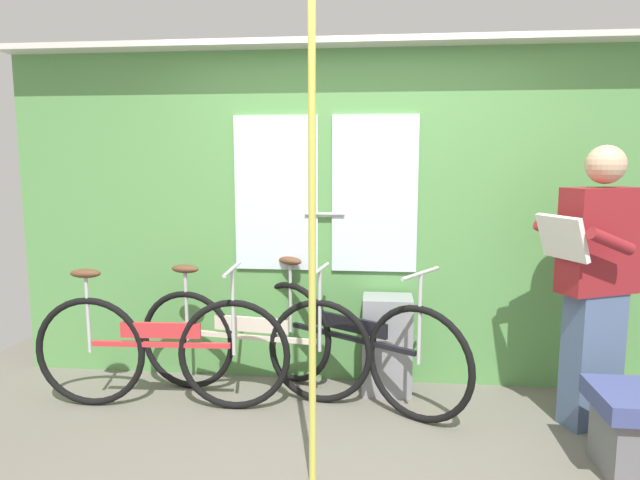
% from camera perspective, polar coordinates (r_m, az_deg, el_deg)
% --- Properties ---
extents(ground_plane, '(5.99, 3.98, 0.04)m').
position_cam_1_polar(ground_plane, '(3.24, 2.22, -22.05)').
color(ground_plane, '#666056').
extents(train_door_wall, '(4.99, 0.28, 2.41)m').
position_cam_1_polar(train_door_wall, '(4.00, 3.34, 3.05)').
color(train_door_wall, '#56934C').
rests_on(train_door_wall, ground_plane).
extents(bicycle_near_door, '(1.53, 0.99, 0.95)m').
position_cam_1_polar(bicycle_near_door, '(3.82, 2.89, -10.46)').
color(bicycle_near_door, black).
rests_on(bicycle_near_door, ground_plane).
extents(bicycle_leaning_behind, '(1.69, 0.44, 0.94)m').
position_cam_1_polar(bicycle_leaning_behind, '(3.84, -16.00, -10.75)').
color(bicycle_leaning_behind, black).
rests_on(bicycle_leaning_behind, ground_plane).
extents(bicycle_by_pole, '(1.66, 0.44, 0.92)m').
position_cam_1_polar(bicycle_by_pole, '(3.91, -7.12, -10.31)').
color(bicycle_by_pole, black).
rests_on(bicycle_by_pole, ground_plane).
extents(passenger_reading_newspaper, '(0.63, 0.57, 1.70)m').
position_cam_1_polar(passenger_reading_newspaper, '(3.70, 26.38, -3.82)').
color(passenger_reading_newspaper, slate).
rests_on(passenger_reading_newspaper, ground_plane).
extents(trash_bin_by_wall, '(0.34, 0.28, 0.68)m').
position_cam_1_polar(trash_bin_by_wall, '(3.98, 6.86, -10.54)').
color(trash_bin_by_wall, gray).
rests_on(trash_bin_by_wall, ground_plane).
extents(handrail_pole, '(0.04, 0.04, 2.37)m').
position_cam_1_polar(handrail_pole, '(2.66, -0.80, -1.05)').
color(handrail_pole, '#C6C14C').
rests_on(handrail_pole, ground_plane).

